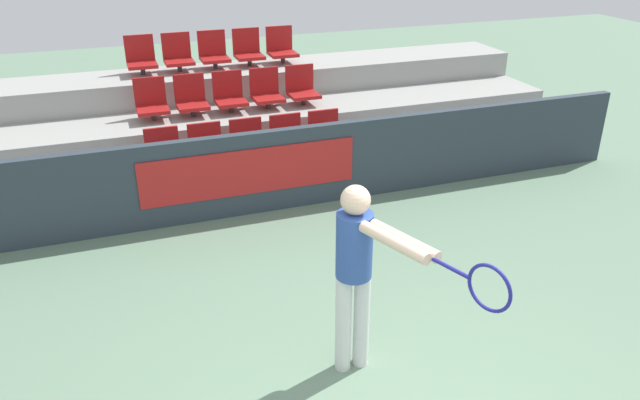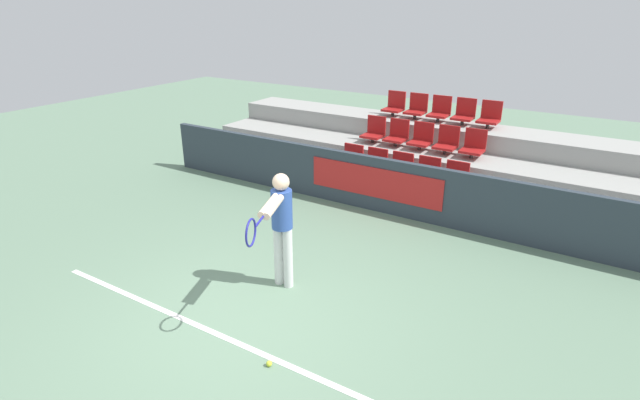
% 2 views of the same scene
% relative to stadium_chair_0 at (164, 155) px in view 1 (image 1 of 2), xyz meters
% --- Properties ---
extents(barrier_wall, '(10.31, 0.14, 1.04)m').
position_rel_stadium_chair_0_xyz_m(barrier_wall, '(1.09, -0.73, -0.10)').
color(barrier_wall, '#2D3842').
rests_on(barrier_wall, ground).
extents(bleacher_tier_front, '(9.91, 1.04, 0.39)m').
position_rel_stadium_chair_0_xyz_m(bleacher_tier_front, '(1.09, -0.13, -0.43)').
color(bleacher_tier_front, '#9E9E99').
rests_on(bleacher_tier_front, ground).
extents(bleacher_tier_middle, '(9.91, 1.04, 0.78)m').
position_rel_stadium_chair_0_xyz_m(bleacher_tier_middle, '(1.09, 0.91, -0.23)').
color(bleacher_tier_middle, '#9E9E99').
rests_on(bleacher_tier_middle, ground).
extents(bleacher_tier_back, '(9.91, 1.04, 1.17)m').
position_rel_stadium_chair_0_xyz_m(bleacher_tier_back, '(1.09, 1.95, -0.04)').
color(bleacher_tier_back, '#9E9E99').
rests_on(bleacher_tier_back, ground).
extents(stadium_chair_0, '(0.43, 0.43, 0.56)m').
position_rel_stadium_chair_0_xyz_m(stadium_chair_0, '(0.00, 0.00, 0.00)').
color(stadium_chair_0, '#333333').
rests_on(stadium_chair_0, bleacher_tier_front).
extents(stadium_chair_1, '(0.43, 0.43, 0.56)m').
position_rel_stadium_chair_0_xyz_m(stadium_chair_1, '(0.55, 0.00, 0.00)').
color(stadium_chair_1, '#333333').
rests_on(stadium_chair_1, bleacher_tier_front).
extents(stadium_chair_2, '(0.43, 0.43, 0.56)m').
position_rel_stadium_chair_0_xyz_m(stadium_chair_2, '(1.09, 0.00, 0.00)').
color(stadium_chair_2, '#333333').
rests_on(stadium_chair_2, bleacher_tier_front).
extents(stadium_chair_3, '(0.43, 0.43, 0.56)m').
position_rel_stadium_chair_0_xyz_m(stadium_chair_3, '(1.64, 0.00, 0.00)').
color(stadium_chair_3, '#333333').
rests_on(stadium_chair_3, bleacher_tier_front).
extents(stadium_chair_4, '(0.43, 0.43, 0.56)m').
position_rel_stadium_chair_0_xyz_m(stadium_chair_4, '(2.19, 0.00, 0.00)').
color(stadium_chair_4, '#333333').
rests_on(stadium_chair_4, bleacher_tier_front).
extents(stadium_chair_5, '(0.43, 0.43, 0.56)m').
position_rel_stadium_chair_0_xyz_m(stadium_chair_5, '(0.00, 1.04, 0.39)').
color(stadium_chair_5, '#333333').
rests_on(stadium_chair_5, bleacher_tier_middle).
extents(stadium_chair_6, '(0.43, 0.43, 0.56)m').
position_rel_stadium_chair_0_xyz_m(stadium_chair_6, '(0.55, 1.04, 0.39)').
color(stadium_chair_6, '#333333').
rests_on(stadium_chair_6, bleacher_tier_middle).
extents(stadium_chair_7, '(0.43, 0.43, 0.56)m').
position_rel_stadium_chair_0_xyz_m(stadium_chair_7, '(1.09, 1.04, 0.39)').
color(stadium_chair_7, '#333333').
rests_on(stadium_chair_7, bleacher_tier_middle).
extents(stadium_chair_8, '(0.43, 0.43, 0.56)m').
position_rel_stadium_chair_0_xyz_m(stadium_chair_8, '(1.64, 1.04, 0.39)').
color(stadium_chair_8, '#333333').
rests_on(stadium_chair_8, bleacher_tier_middle).
extents(stadium_chair_9, '(0.43, 0.43, 0.56)m').
position_rel_stadium_chair_0_xyz_m(stadium_chair_9, '(2.19, 1.04, 0.39)').
color(stadium_chair_9, '#333333').
rests_on(stadium_chair_9, bleacher_tier_middle).
extents(stadium_chair_10, '(0.43, 0.43, 0.56)m').
position_rel_stadium_chair_0_xyz_m(stadium_chair_10, '(0.00, 2.08, 0.78)').
color(stadium_chair_10, '#333333').
rests_on(stadium_chair_10, bleacher_tier_back).
extents(stadium_chair_11, '(0.43, 0.43, 0.56)m').
position_rel_stadium_chair_0_xyz_m(stadium_chair_11, '(0.55, 2.08, 0.78)').
color(stadium_chair_11, '#333333').
rests_on(stadium_chair_11, bleacher_tier_back).
extents(stadium_chair_12, '(0.43, 0.43, 0.56)m').
position_rel_stadium_chair_0_xyz_m(stadium_chair_12, '(1.09, 2.08, 0.78)').
color(stadium_chair_12, '#333333').
rests_on(stadium_chair_12, bleacher_tier_back).
extents(stadium_chair_13, '(0.43, 0.43, 0.56)m').
position_rel_stadium_chair_0_xyz_m(stadium_chair_13, '(1.64, 2.08, 0.78)').
color(stadium_chair_13, '#333333').
rests_on(stadium_chair_13, bleacher_tier_back).
extents(stadium_chair_14, '(0.43, 0.43, 0.56)m').
position_rel_stadium_chair_0_xyz_m(stadium_chair_14, '(2.19, 2.08, 0.78)').
color(stadium_chair_14, '#333333').
rests_on(stadium_chair_14, bleacher_tier_back).
extents(tennis_player, '(0.62, 1.43, 1.65)m').
position_rel_stadium_chair_0_xyz_m(tennis_player, '(1.04, -3.88, 0.39)').
color(tennis_player, silver).
rests_on(tennis_player, ground).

